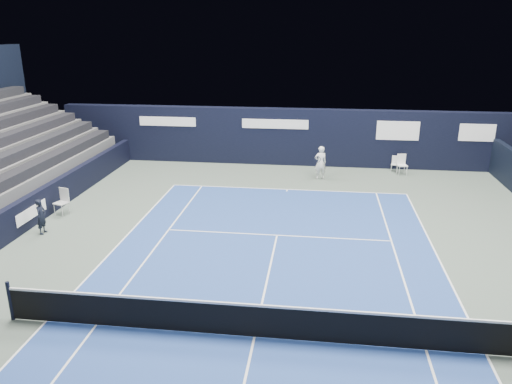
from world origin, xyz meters
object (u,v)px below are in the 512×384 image
folding_chair_back_a (395,163)px  folding_chair_back_b (402,163)px  tennis_net (254,320)px  line_judge_chair (63,200)px  tennis_player (320,163)px

folding_chair_back_a → folding_chair_back_b: bearing=-50.4°
folding_chair_back_b → folding_chair_back_a: bearing=104.7°
tennis_net → line_judge_chair: bearing=139.7°
line_judge_chair → tennis_net: 11.62m
line_judge_chair → tennis_net: tennis_net is taller
line_judge_chair → folding_chair_back_a: bearing=47.2°
folding_chair_back_a → line_judge_chair: size_ratio=0.75×
folding_chair_back_b → tennis_net: (-5.70, -15.26, -0.09)m
folding_chair_back_a → folding_chair_back_b: 0.61m
tennis_player → folding_chair_back_b: bearing=18.6°
folding_chair_back_a → tennis_net: bearing=-95.0°
folding_chair_back_a → tennis_player: 4.41m
line_judge_chair → tennis_player: 12.16m
folding_chair_back_a → folding_chair_back_b: (0.26, -0.54, 0.13)m
folding_chair_back_a → tennis_player: size_ratio=0.49×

